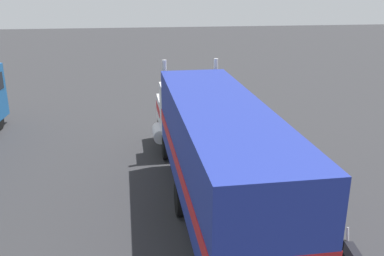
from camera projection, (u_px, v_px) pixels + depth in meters
ground_plane at (190, 150)px, 20.21m from camera, size 120.00×120.00×0.00m
lane_stripe_near at (258, 142)px, 21.18m from camera, size 4.40×0.23×0.01m
lane_stripe_mid at (310, 147)px, 20.59m from camera, size 4.40×0.44×0.01m
semi_truck at (212, 142)px, 14.08m from camera, size 14.23×3.21×4.50m
person_bystander at (247, 153)px, 17.50m from camera, size 0.34×0.45×1.63m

